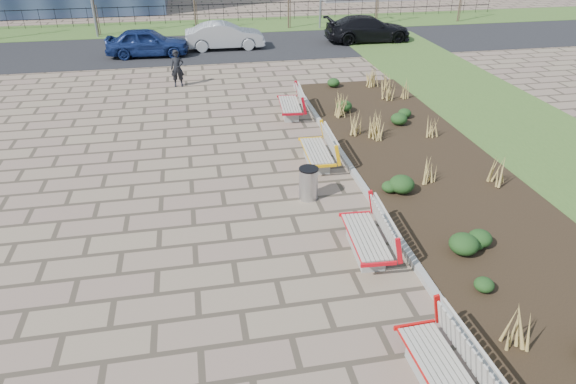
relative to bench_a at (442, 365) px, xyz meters
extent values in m
plane|color=#72624E|center=(-3.00, 2.42, -0.50)|extent=(120.00, 120.00, 0.00)
cube|color=black|center=(3.25, 7.42, -0.45)|extent=(4.50, 18.00, 0.10)
cube|color=gray|center=(0.92, 7.42, -0.42)|extent=(0.16, 18.00, 0.15)
cube|color=#33511E|center=(8.00, 7.42, -0.48)|extent=(5.00, 38.00, 0.04)
cube|color=#33511E|center=(-3.00, 30.42, -0.48)|extent=(80.00, 5.00, 0.04)
cube|color=black|center=(-3.00, 24.42, -0.49)|extent=(80.00, 7.00, 0.02)
cylinder|color=#B2B2B7|center=(-0.72, 6.57, -0.05)|extent=(0.51, 0.51, 0.89)
imported|color=black|center=(-4.14, 17.50, 0.30)|extent=(0.59, 0.40, 1.59)
imported|color=navy|center=(-5.70, 23.15, 0.25)|extent=(4.35, 1.94, 1.45)
imported|color=#939599|center=(-1.54, 24.03, 0.24)|extent=(4.36, 1.56, 1.43)
imported|color=black|center=(6.87, 24.28, 0.25)|extent=(5.05, 2.06, 1.47)
camera|label=1|loc=(-3.54, -5.29, 6.44)|focal=32.00mm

